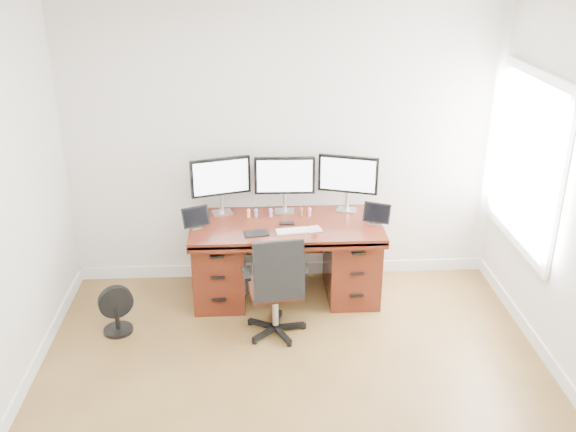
{
  "coord_description": "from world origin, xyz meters",
  "views": [
    {
      "loc": [
        -0.26,
        -3.41,
        3.07
      ],
      "look_at": [
        0.0,
        1.5,
        0.95
      ],
      "focal_mm": 40.0,
      "sensor_mm": 36.0,
      "label": 1
    }
  ],
  "objects_px": {
    "desk": "(286,257)",
    "keyboard": "(292,231)",
    "floor_fan": "(116,311)",
    "office_chair": "(276,303)",
    "monitor_center": "(285,178)"
  },
  "relations": [
    {
      "from": "desk",
      "to": "floor_fan",
      "type": "distance_m",
      "value": 1.57
    },
    {
      "from": "desk",
      "to": "keyboard",
      "type": "xyz_separation_m",
      "value": [
        0.04,
        -0.21,
        0.36
      ]
    },
    {
      "from": "office_chair",
      "to": "floor_fan",
      "type": "relative_size",
      "value": 2.19
    },
    {
      "from": "desk",
      "to": "keyboard",
      "type": "distance_m",
      "value": 0.42
    },
    {
      "from": "floor_fan",
      "to": "monitor_center",
      "type": "bearing_deg",
      "value": 5.91
    },
    {
      "from": "office_chair",
      "to": "floor_fan",
      "type": "bearing_deg",
      "value": 167.69
    },
    {
      "from": "desk",
      "to": "office_chair",
      "type": "xyz_separation_m",
      "value": [
        -0.12,
        -0.65,
        -0.1
      ]
    },
    {
      "from": "monitor_center",
      "to": "floor_fan",
      "type": "bearing_deg",
      "value": -150.75
    },
    {
      "from": "desk",
      "to": "keyboard",
      "type": "relative_size",
      "value": 6.38
    },
    {
      "from": "keyboard",
      "to": "office_chair",
      "type": "bearing_deg",
      "value": -117.64
    },
    {
      "from": "office_chair",
      "to": "monitor_center",
      "type": "xyz_separation_m",
      "value": [
        0.12,
        0.89,
        0.78
      ]
    },
    {
      "from": "desk",
      "to": "floor_fan",
      "type": "height_order",
      "value": "desk"
    },
    {
      "from": "desk",
      "to": "office_chair",
      "type": "bearing_deg",
      "value": -100.04
    },
    {
      "from": "desk",
      "to": "keyboard",
      "type": "height_order",
      "value": "keyboard"
    },
    {
      "from": "floor_fan",
      "to": "keyboard",
      "type": "relative_size",
      "value": 1.59
    }
  ]
}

